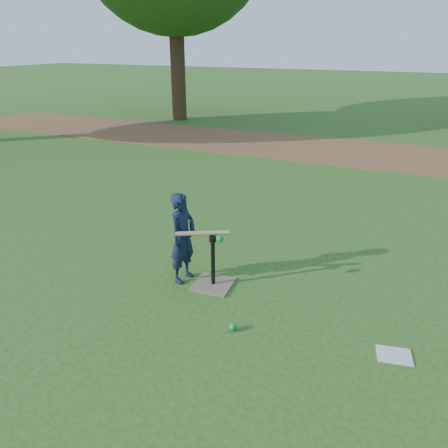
% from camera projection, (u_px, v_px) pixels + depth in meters
% --- Properties ---
extents(ground, '(80.00, 80.00, 0.00)m').
position_uv_depth(ground, '(198.00, 292.00, 4.90)').
color(ground, '#285116').
rests_on(ground, ground).
extents(dirt_strip, '(24.00, 3.00, 0.01)m').
position_uv_depth(dirt_strip, '(335.00, 150.00, 11.18)').
color(dirt_strip, brown).
rests_on(dirt_strip, ground).
extents(child, '(0.29, 0.41, 1.07)m').
position_uv_depth(child, '(183.00, 238.00, 4.96)').
color(child, '#111B33').
rests_on(child, ground).
extents(wiffle_ball_ground, '(0.08, 0.08, 0.08)m').
position_uv_depth(wiffle_ball_ground, '(233.00, 327.00, 4.24)').
color(wiffle_ball_ground, '#0C8635').
rests_on(wiffle_ball_ground, ground).
extents(clipboard, '(0.34, 0.28, 0.01)m').
position_uv_depth(clipboard, '(394.00, 355.00, 3.91)').
color(clipboard, silver).
rests_on(clipboard, ground).
extents(batting_tee, '(0.46, 0.46, 0.61)m').
position_uv_depth(batting_tee, '(213.00, 277.00, 5.00)').
color(batting_tee, '#75644A').
rests_on(batting_tee, ground).
extents(swing_action, '(0.62, 0.33, 0.08)m').
position_uv_depth(swing_action, '(203.00, 234.00, 4.80)').
color(swing_action, tan).
rests_on(swing_action, ground).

